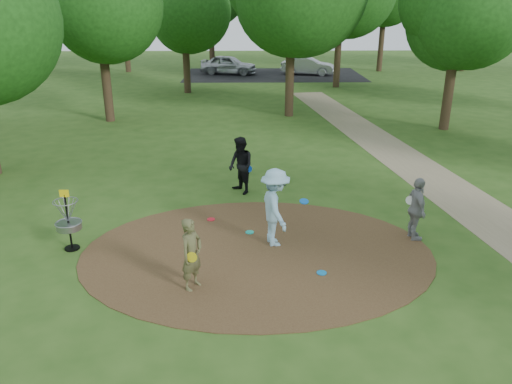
{
  "coord_description": "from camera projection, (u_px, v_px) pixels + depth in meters",
  "views": [
    {
      "loc": [
        -0.25,
        -10.61,
        5.69
      ],
      "look_at": [
        0.0,
        1.2,
        1.1
      ],
      "focal_mm": 35.0,
      "sensor_mm": 36.0,
      "label": 1
    }
  ],
  "objects": [
    {
      "name": "footpath",
      "position": [
        487.0,
        216.0,
        13.94
      ],
      "size": [
        7.55,
        39.89,
        0.01
      ],
      "primitive_type": "cube",
      "rotation": [
        0.0,
        0.0,
        0.14
      ],
      "color": "#8C7A5B",
      "rests_on": "ground"
    },
    {
      "name": "player_throwing_with_disc",
      "position": [
        275.0,
        208.0,
        12.04
      ],
      "size": [
        1.32,
        1.4,
        1.95
      ],
      "color": "#9BCEE8",
      "rests_on": "ground"
    },
    {
      "name": "tree_ring",
      "position": [
        315.0,
        11.0,
        17.99
      ],
      "size": [
        37.4,
        45.94,
        9.19
      ],
      "color": "#332316",
      "rests_on": "ground"
    },
    {
      "name": "disc_ground_cyan",
      "position": [
        250.0,
        232.0,
        12.94
      ],
      "size": [
        0.22,
        0.22,
        0.02
      ],
      "primitive_type": "cylinder",
      "color": "#17BFA6",
      "rests_on": "dirt_clearing"
    },
    {
      "name": "disc_ground_red",
      "position": [
        211.0,
        219.0,
        13.7
      ],
      "size": [
        0.22,
        0.22,
        0.02
      ],
      "primitive_type": "cylinder",
      "color": "red",
      "rests_on": "dirt_clearing"
    },
    {
      "name": "car_left",
      "position": [
        229.0,
        65.0,
        39.93
      ],
      "size": [
        4.75,
        2.8,
        1.52
      ],
      "primitive_type": "imported",
      "rotation": [
        0.0,
        0.0,
        1.33
      ],
      "color": "#B1B5B9",
      "rests_on": "ground"
    },
    {
      "name": "ground",
      "position": [
        257.0,
        253.0,
        11.95
      ],
      "size": [
        100.0,
        100.0,
        0.0
      ],
      "primitive_type": "plane",
      "color": "#2D5119",
      "rests_on": "ground"
    },
    {
      "name": "car_right",
      "position": [
        308.0,
        66.0,
        39.63
      ],
      "size": [
        4.42,
        2.37,
        1.38
      ],
      "primitive_type": "imported",
      "rotation": [
        0.0,
        0.0,
        1.34
      ],
      "color": "#989CA0",
      "rests_on": "ground"
    },
    {
      "name": "disc_golf_basket",
      "position": [
        67.0,
        216.0,
        11.83
      ],
      "size": [
        0.63,
        0.63,
        1.54
      ],
      "color": "black",
      "rests_on": "ground"
    },
    {
      "name": "player_observer_with_disc",
      "position": [
        192.0,
        254.0,
        10.23
      ],
      "size": [
        0.63,
        0.69,
        1.58
      ],
      "color": "brown",
      "rests_on": "ground"
    },
    {
      "name": "player_waiting_with_disc",
      "position": [
        416.0,
        209.0,
        12.36
      ],
      "size": [
        0.51,
        0.98,
        1.63
      ],
      "color": "gray",
      "rests_on": "ground"
    },
    {
      "name": "disc_ground_blue",
      "position": [
        322.0,
        273.0,
        11.03
      ],
      "size": [
        0.22,
        0.22,
        0.02
      ],
      "primitive_type": "cylinder",
      "color": "#0B78C5",
      "rests_on": "dirt_clearing"
    },
    {
      "name": "player_walking_with_disc",
      "position": [
        241.0,
        166.0,
        15.35
      ],
      "size": [
        1.03,
        1.09,
        1.78
      ],
      "color": "black",
      "rests_on": "ground"
    },
    {
      "name": "dirt_clearing",
      "position": [
        257.0,
        252.0,
        11.95
      ],
      "size": [
        8.4,
        8.4,
        0.02
      ],
      "primitive_type": "cylinder",
      "color": "#47301C",
      "rests_on": "ground"
    },
    {
      "name": "parking_lot",
      "position": [
        273.0,
        75.0,
        39.95
      ],
      "size": [
        14.0,
        8.0,
        0.01
      ],
      "primitive_type": "cube",
      "color": "black",
      "rests_on": "ground"
    }
  ]
}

